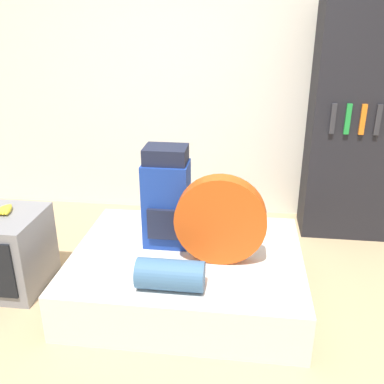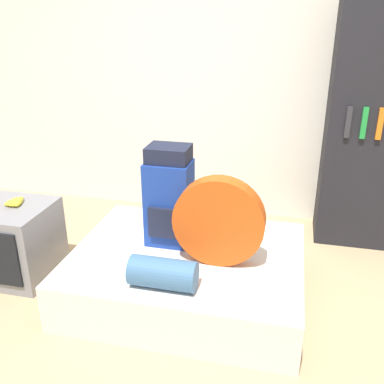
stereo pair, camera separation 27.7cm
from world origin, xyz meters
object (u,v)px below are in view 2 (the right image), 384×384
Objects in this scene: sleeping_roll at (163,273)px; bookshelf at (381,131)px; television at (13,241)px; tent_bag at (219,221)px; backpack at (169,197)px.

bookshelf is at bearing 49.03° from sleeping_roll.
bookshelf is at bearing 24.68° from television.
television is (-1.28, 0.36, -0.14)m from sleeping_roll.
tent_bag is 1.69m from bookshelf.
bookshelf is (1.11, 1.23, 0.35)m from tent_bag.
sleeping_roll is at bearing -130.97° from bookshelf.
tent_bag is at bearing 52.98° from sleeping_roll.
bookshelf reaches higher than sleeping_roll.
tent_bag is 0.49m from sleeping_roll.
bookshelf reaches higher than backpack.
backpack is 1.20× the size of tent_bag.
sleeping_roll is at bearing -15.77° from television.
bookshelf reaches higher than tent_bag.
sleeping_roll is 0.21× the size of bookshelf.
sleeping_roll is 1.34m from television.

